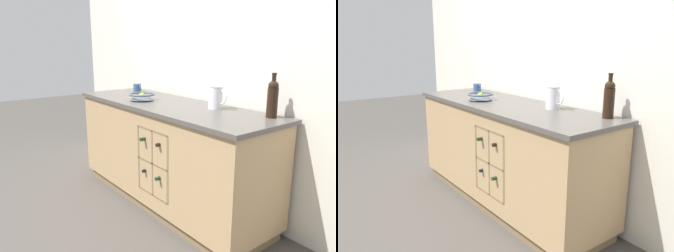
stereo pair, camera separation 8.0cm
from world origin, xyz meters
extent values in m
plane|color=#4C4742|center=(0.00, 0.00, 0.00)|extent=(14.00, 14.00, 0.00)
cube|color=silver|center=(0.00, 0.38, 1.27)|extent=(4.50, 0.06, 2.55)
cube|color=olive|center=(0.00, 0.00, 0.04)|extent=(2.04, 0.57, 0.09)
cube|color=tan|center=(0.00, 0.00, 0.49)|extent=(2.10, 0.63, 0.81)
cube|color=#514C47|center=(0.00, 0.00, 0.92)|extent=(2.14, 0.67, 0.03)
cube|color=olive|center=(0.20, -0.21, 0.50)|extent=(0.41, 0.01, 0.55)
cube|color=olive|center=(0.00, -0.27, 0.50)|extent=(0.02, 0.10, 0.55)
cube|color=olive|center=(0.40, -0.27, 0.50)|extent=(0.02, 0.10, 0.55)
cube|color=olive|center=(0.20, -0.27, 0.23)|extent=(0.41, 0.10, 0.02)
cube|color=olive|center=(0.20, -0.27, 0.50)|extent=(0.41, 0.10, 0.02)
cube|color=olive|center=(0.20, -0.27, 0.78)|extent=(0.41, 0.10, 0.02)
cube|color=olive|center=(0.20, -0.27, 0.50)|extent=(0.02, 0.10, 0.55)
cylinder|color=black|center=(0.10, -0.14, 0.41)|extent=(0.07, 0.22, 0.07)
cylinder|color=black|center=(0.10, -0.30, 0.41)|extent=(0.03, 0.09, 0.03)
cylinder|color=#19381E|center=(0.30, -0.18, 0.41)|extent=(0.08, 0.19, 0.08)
cylinder|color=#19381E|center=(0.30, -0.31, 0.41)|extent=(0.03, 0.08, 0.03)
cylinder|color=#19381E|center=(0.10, -0.18, 0.69)|extent=(0.08, 0.20, 0.08)
cylinder|color=#19381E|center=(0.10, -0.32, 0.69)|extent=(0.03, 0.08, 0.03)
cylinder|color=black|center=(0.30, -0.15, 0.69)|extent=(0.08, 0.21, 0.08)
cylinder|color=black|center=(0.30, -0.30, 0.69)|extent=(0.03, 0.09, 0.03)
cylinder|color=#4C5666|center=(-0.27, -0.10, 0.94)|extent=(0.11, 0.11, 0.01)
cone|color=#4C5666|center=(-0.27, -0.10, 0.97)|extent=(0.22, 0.22, 0.06)
torus|color=#4C5666|center=(-0.27, -0.10, 0.99)|extent=(0.24, 0.24, 0.02)
sphere|color=#7FA838|center=(-0.26, -0.10, 0.97)|extent=(0.07, 0.07, 0.07)
cylinder|color=white|center=(0.43, 0.14, 1.03)|extent=(0.11, 0.11, 0.18)
torus|color=white|center=(0.43, 0.14, 1.11)|extent=(0.12, 0.12, 0.01)
torus|color=white|center=(0.49, 0.14, 1.03)|extent=(0.12, 0.01, 0.12)
cylinder|color=#385684|center=(-0.78, 0.18, 0.98)|extent=(0.08, 0.08, 0.09)
torus|color=#385684|center=(-0.74, 0.18, 0.98)|extent=(0.07, 0.01, 0.07)
cylinder|color=black|center=(0.90, 0.23, 1.04)|extent=(0.08, 0.08, 0.21)
sphere|color=black|center=(0.90, 0.23, 1.16)|extent=(0.07, 0.07, 0.07)
cylinder|color=black|center=(0.90, 0.23, 1.19)|extent=(0.03, 0.03, 0.09)
cylinder|color=black|center=(0.90, 0.23, 1.24)|extent=(0.03, 0.03, 0.01)
camera|label=1|loc=(2.24, -1.72, 1.43)|focal=35.00mm
camera|label=2|loc=(2.29, -1.66, 1.43)|focal=35.00mm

